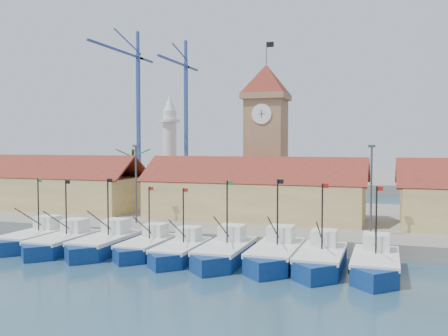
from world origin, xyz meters
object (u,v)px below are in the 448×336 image
(boat_4, at_px, (180,252))
(clock_tower, at_px, (266,134))
(minaret, at_px, (170,150))
(boat_0, at_px, (33,240))

(boat_4, distance_m, clock_tower, 26.29)
(minaret, bearing_deg, boat_4, -63.83)
(boat_4, height_order, minaret, minaret)
(boat_0, bearing_deg, clock_tower, 50.56)
(boat_4, bearing_deg, boat_0, 178.12)
(clock_tower, distance_m, minaret, 15.30)
(clock_tower, xyz_separation_m, minaret, (-15.00, 2.00, -2.23))
(boat_0, bearing_deg, boat_4, -1.88)
(boat_0, relative_size, boat_4, 1.08)
(boat_0, distance_m, boat_4, 16.61)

